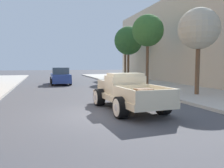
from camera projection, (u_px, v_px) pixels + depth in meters
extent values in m
plane|color=#47474C|center=(103.00, 114.00, 8.98)|extent=(140.00, 140.00, 0.00)
cube|color=beige|center=(220.00, 42.00, 24.19)|extent=(12.00, 28.00, 8.77)
cube|color=beige|center=(128.00, 97.00, 9.80)|extent=(2.02, 4.99, 0.24)
cube|color=beige|center=(125.00, 85.00, 10.08)|extent=(1.62, 1.18, 0.80)
cube|color=beige|center=(125.00, 74.00, 9.99)|extent=(1.48, 1.01, 0.12)
cube|color=#3D4C5B|center=(120.00, 80.00, 10.60)|extent=(1.33, 0.11, 0.44)
cube|color=beige|center=(115.00, 85.00, 11.31)|extent=(1.40, 1.57, 0.52)
cube|color=silver|center=(109.00, 84.00, 12.06)|extent=(0.68, 0.14, 0.47)
cube|color=beige|center=(143.00, 99.00, 8.48)|extent=(1.80, 2.19, 0.04)
cube|color=beige|center=(124.00, 94.00, 8.18)|extent=(0.19, 2.10, 0.44)
cube|color=beige|center=(162.00, 92.00, 8.74)|extent=(0.19, 2.10, 0.44)
cube|color=beige|center=(158.00, 96.00, 7.51)|extent=(1.62, 0.17, 0.44)
cube|color=beige|center=(132.00, 90.00, 9.40)|extent=(1.62, 0.17, 0.44)
cylinder|color=black|center=(99.00, 97.00, 10.76)|extent=(0.40, 0.82, 0.80)
cylinder|color=silver|center=(95.00, 97.00, 10.70)|extent=(0.05, 0.66, 0.66)
cylinder|color=silver|center=(95.00, 97.00, 10.69)|extent=(0.03, 0.24, 0.24)
cylinder|color=black|center=(133.00, 95.00, 11.38)|extent=(0.40, 0.82, 0.80)
cylinder|color=silver|center=(137.00, 95.00, 11.44)|extent=(0.05, 0.66, 0.66)
cylinder|color=silver|center=(137.00, 95.00, 11.45)|extent=(0.03, 0.24, 0.24)
cylinder|color=black|center=(121.00, 107.00, 8.24)|extent=(0.40, 0.82, 0.80)
cylinder|color=silver|center=(116.00, 108.00, 8.18)|extent=(0.05, 0.66, 0.66)
cylinder|color=silver|center=(116.00, 108.00, 8.18)|extent=(0.03, 0.24, 0.24)
cylinder|color=black|center=(163.00, 104.00, 8.86)|extent=(0.40, 0.82, 0.80)
cylinder|color=silver|center=(167.00, 104.00, 8.92)|extent=(0.05, 0.66, 0.66)
cylinder|color=silver|center=(167.00, 104.00, 8.93)|extent=(0.03, 0.24, 0.24)
cube|color=brown|center=(144.00, 94.00, 8.07)|extent=(0.62, 0.47, 0.40)
cube|color=#3D2D1E|center=(144.00, 94.00, 8.07)|extent=(0.62, 0.08, 0.42)
cube|color=gray|center=(145.00, 93.00, 8.82)|extent=(0.49, 0.39, 0.28)
cube|color=#284293|center=(60.00, 78.00, 22.27)|extent=(1.74, 4.31, 0.80)
cube|color=#384C5B|center=(60.00, 71.00, 22.06)|extent=(1.53, 2.01, 0.64)
cylinder|color=black|center=(51.00, 80.00, 23.27)|extent=(0.22, 0.66, 0.66)
cylinder|color=black|center=(67.00, 80.00, 23.77)|extent=(0.22, 0.66, 0.66)
cylinder|color=black|center=(52.00, 82.00, 20.82)|extent=(0.22, 0.66, 0.66)
cylinder|color=black|center=(70.00, 82.00, 21.32)|extent=(0.22, 0.66, 0.66)
cylinder|color=brown|center=(197.00, 69.00, 13.65)|extent=(0.26, 0.26, 3.02)
sphere|color=#ADA893|center=(199.00, 29.00, 13.44)|extent=(2.45, 2.45, 2.45)
cylinder|color=brown|center=(147.00, 64.00, 20.34)|extent=(0.26, 0.26, 3.76)
sphere|color=#33662D|center=(148.00, 30.00, 20.08)|extent=(2.82, 2.82, 2.82)
cylinder|color=brown|center=(128.00, 66.00, 26.38)|extent=(0.26, 0.26, 3.32)
sphere|color=#285628|center=(128.00, 41.00, 26.13)|extent=(3.27, 3.27, 3.27)
cylinder|color=brown|center=(125.00, 64.00, 29.64)|extent=(0.26, 0.26, 3.63)
sphere|color=#3D7538|center=(125.00, 44.00, 29.41)|extent=(2.01, 2.01, 2.01)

